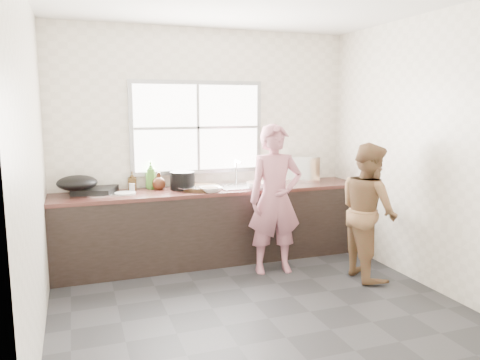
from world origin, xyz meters
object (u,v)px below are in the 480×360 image
object	(u,v)px
plate_food	(125,193)
wok	(77,183)
bowl_mince	(211,189)
bottle_green	(151,175)
black_pot	(182,181)
glass_jar	(132,188)
cutting_board	(201,188)
bottle_brown_tall	(132,182)
person_side	(368,211)
pot_lid_left	(99,195)
burner	(95,190)
bowl_held	(263,184)
bottle_brown_short	(159,182)
woman	(275,204)
dish_rack	(300,169)
bowl_crabs	(258,186)
pot_lid_right	(114,194)

from	to	relation	value
plate_food	wok	bearing A→B (deg)	171.16
bowl_mince	bottle_green	size ratio (longest dim) A/B	0.73
black_pot	plate_food	size ratio (longest dim) A/B	1.24
black_pot	bottle_green	world-z (taller)	bottle_green
bottle_green	glass_jar	distance (m)	0.28
cutting_board	glass_jar	world-z (taller)	glass_jar
bottle_brown_tall	glass_jar	bearing A→B (deg)	-99.22
bottle_brown_tall	bowl_mince	bearing A→B (deg)	-28.76
person_side	pot_lid_left	xyz separation A→B (m)	(-2.65, 1.07, 0.15)
burner	wok	xyz separation A→B (m)	(-0.18, -0.11, 0.11)
bowl_held	plate_food	distance (m)	1.60
bowl_mince	plate_food	bearing A→B (deg)	168.15
black_pot	wok	distance (m)	1.14
bottle_brown_short	glass_jar	xyz separation A→B (m)	(-0.31, -0.03, -0.05)
bottle_brown_short	burner	world-z (taller)	bottle_brown_short
woman	wok	xyz separation A→B (m)	(-2.01, 0.64, 0.24)
dish_rack	glass_jar	bearing A→B (deg)	-163.86
cutting_board	bowl_crabs	distance (m)	0.65
person_side	bowl_mince	xyz separation A→B (m)	(-1.47, 0.85, 0.17)
plate_food	burner	size ratio (longest dim) A/B	0.55
woman	pot_lid_left	distance (m)	1.89
wok	dish_rack	xyz separation A→B (m)	(2.66, 0.06, 0.02)
glass_jar	bowl_crabs	bearing A→B (deg)	-13.35
bowl_held	plate_food	bearing A→B (deg)	178.35
bowl_crabs	black_pot	distance (m)	0.86
black_pot	dish_rack	distance (m)	1.52
bowl_held	burner	distance (m)	1.92
plate_food	bottle_green	world-z (taller)	bottle_green
person_side	pot_lid_right	world-z (taller)	person_side
woman	wok	distance (m)	2.12
woman	bowl_crabs	size ratio (longest dim) A/B	7.27
dish_rack	woman	bearing A→B (deg)	-116.80
bottle_brown_tall	woman	bearing A→B (deg)	-30.04
bottle_brown_short	pot_lid_left	bearing A→B (deg)	-167.96
cutting_board	black_pot	bearing A→B (deg)	155.08
cutting_board	glass_jar	xyz separation A→B (m)	(-0.75, 0.14, 0.02)
woman	glass_jar	distance (m)	1.60
plate_food	pot_lid_right	world-z (taller)	plate_food
pot_lid_right	cutting_board	bearing A→B (deg)	-2.60
bottle_brown_tall	bottle_brown_short	xyz separation A→B (m)	(0.29, -0.08, -0.00)
person_side	bottle_brown_tall	size ratio (longest dim) A/B	7.53
person_side	bowl_crabs	size ratio (longest dim) A/B	6.90
person_side	bottle_green	bearing A→B (deg)	62.67
bottle_green	wok	distance (m)	0.82
bottle_green	cutting_board	bearing A→B (deg)	-26.02
black_pot	wok	size ratio (longest dim) A/B	0.67
bottle_brown_tall	dish_rack	size ratio (longest dim) A/B	0.44
bottle_brown_tall	burner	xyz separation A→B (m)	(-0.41, -0.06, -0.06)
black_pot	burner	size ratio (longest dim) A/B	0.68
black_pot	wok	bearing A→B (deg)	-179.64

